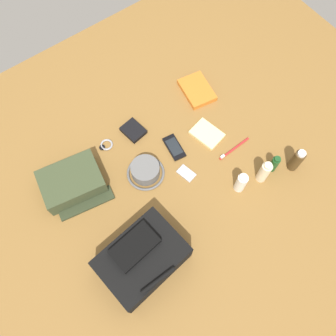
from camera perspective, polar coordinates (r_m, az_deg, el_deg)
The scene contains 15 objects.
ground_plane at distance 1.70m, azimuth 0.00°, elevation -0.70°, with size 2.64×2.02×0.02m, color brown.
backpack at distance 1.50m, azimuth -4.24°, elevation -14.34°, with size 0.37×0.28×0.17m.
toiletry_pouch at distance 1.68m, azimuth -15.13°, elevation -2.30°, with size 0.30×0.29×0.10m.
bucket_hat at distance 1.66m, azimuth -3.66°, elevation -0.45°, with size 0.18×0.18×0.07m.
cologne_bottle at distance 1.74m, azimuth 20.00°, elevation 1.18°, with size 0.05×0.05×0.15m.
shampoo_bottle at distance 1.72m, azimuth 16.73°, elevation 0.65°, with size 0.04×0.04×0.11m.
lotion_bottle at distance 1.67m, azimuth 15.23°, elevation -0.62°, with size 0.05×0.05×0.15m.
toothpaste_tube at distance 1.63m, azimuth 11.68°, elevation -2.32°, with size 0.05×0.05×0.13m.
paperback_novel at distance 1.91m, azimuth 4.68°, elevation 12.36°, with size 0.17×0.21×0.03m.
cell_phone at distance 1.74m, azimuth 0.99°, elevation 3.36°, with size 0.08×0.14×0.01m.
media_player at distance 1.68m, azimuth 2.96°, elevation -0.86°, with size 0.07×0.09×0.01m.
wristwatch at distance 1.77m, azimuth -9.95°, elevation 3.66°, with size 0.07×0.06×0.01m.
toothbrush at distance 1.76m, azimuth 10.38°, elevation 2.93°, with size 0.19×0.02×0.02m.
wallet at distance 1.78m, azimuth -5.62°, elevation 6.03°, with size 0.09×0.11×0.02m, color black.
notepad at distance 1.78m, azimuth 6.29°, elevation 5.49°, with size 0.11×0.15×0.02m, color beige.
Camera 1 is at (0.39, 0.54, 1.55)m, focal length 37.84 mm.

